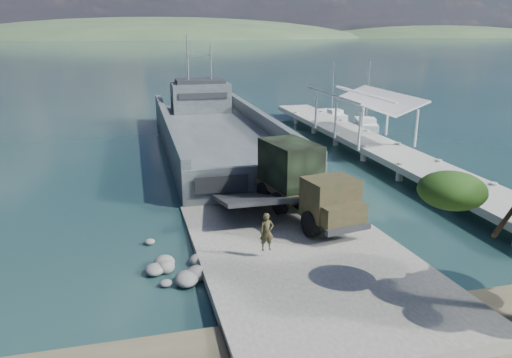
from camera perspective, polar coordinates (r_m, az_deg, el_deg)
name	(u,v)px	position (r m, az deg, el deg)	size (l,w,h in m)	color
ground	(297,253)	(25.49, 4.66, -8.43)	(1400.00, 1400.00, 0.00)	#193D3C
boat_ramp	(303,257)	(24.53, 5.43, -8.86)	(10.00, 18.00, 0.50)	slate
shoreline_rocks	(172,262)	(24.81, -9.61, -9.36)	(3.20, 5.60, 0.90)	#60605D
distant_headlands	(178,38)	(584.71, -8.87, 15.60)	(1000.00, 240.00, 48.00)	#344C30
pier	(367,135)	(46.41, 12.55, 4.94)	(6.40, 44.00, 6.10)	#A8A79E
landing_craft	(217,139)	(47.08, -4.51, 4.60)	(9.81, 37.67, 11.15)	#3E4549
military_truck	(302,181)	(28.64, 5.33, -0.26)	(4.10, 8.85, 3.96)	black
soldier	(267,240)	(23.43, 1.23, -6.95)	(0.66, 0.44, 1.82)	#25331C
sailboat_near	(366,124)	(58.15, 12.48, 6.10)	(3.64, 6.55, 7.66)	white
sailboat_far	(332,115)	(64.02, 8.69, 7.24)	(1.82, 5.87, 7.12)	white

